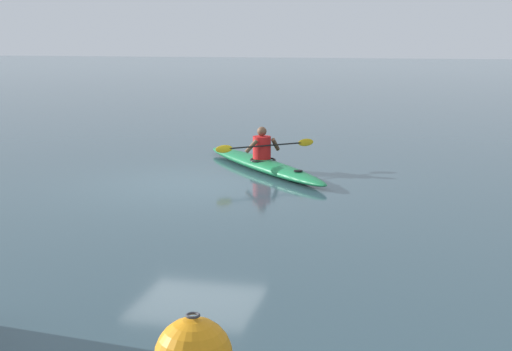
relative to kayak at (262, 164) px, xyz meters
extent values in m
plane|color=#334C56|center=(0.96, 1.90, -0.13)|extent=(160.00, 160.00, 0.00)
ellipsoid|color=#19723F|center=(0.00, 0.00, 0.00)|extent=(3.84, 4.36, 0.26)
torus|color=black|center=(-0.02, 0.02, 0.11)|extent=(0.81, 0.81, 0.04)
cylinder|color=black|center=(-1.01, 1.18, 0.12)|extent=(0.18, 0.18, 0.02)
cylinder|color=red|center=(0.02, -0.02, 0.38)|extent=(0.40, 0.40, 0.50)
sphere|color=brown|center=(0.02, -0.02, 0.74)|extent=(0.21, 0.21, 0.21)
cylinder|color=black|center=(-0.11, 0.13, 0.45)|extent=(1.57, 1.34, 0.03)
ellipsoid|color=gold|center=(-0.89, -0.53, 0.45)|extent=(0.33, 0.29, 0.17)
ellipsoid|color=gold|center=(0.66, 0.79, 0.45)|extent=(0.33, 0.29, 0.17)
cylinder|color=brown|center=(-0.26, -0.15, 0.44)|extent=(0.20, 0.31, 0.34)
cylinder|color=brown|center=(0.19, 0.24, 0.44)|extent=(0.32, 0.16, 0.34)
torus|color=#333338|center=(-1.60, 9.93, 0.56)|extent=(0.12, 0.12, 0.02)
camera|label=1|loc=(-3.34, 15.21, 2.84)|focal=49.95mm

